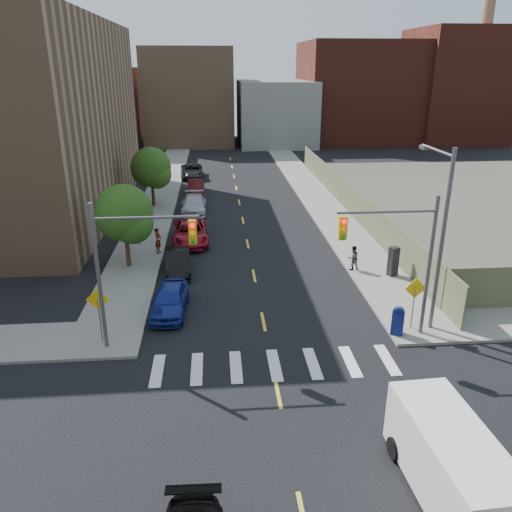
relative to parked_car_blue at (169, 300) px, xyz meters
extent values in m
plane|color=black|center=(4.86, -9.44, -0.75)|extent=(160.00, 160.00, 0.00)
cube|color=gray|center=(-2.89, 32.06, -0.68)|extent=(3.50, 73.00, 0.15)
cube|color=gray|center=(12.61, 32.06, -0.68)|extent=(3.50, 73.00, 0.15)
cube|color=#616345|center=(14.46, 18.56, 0.50)|extent=(0.12, 44.00, 2.50)
cube|color=#592319|center=(-17.14, 60.56, 5.25)|extent=(14.00, 18.00, 12.00)
cube|color=#8C6B4C|center=(-1.14, 62.56, 6.75)|extent=(14.00, 16.00, 15.00)
cube|color=gray|center=(12.86, 60.56, 4.25)|extent=(12.00, 16.00, 10.00)
cube|color=#592319|center=(26.86, 62.56, 7.25)|extent=(18.00, 18.00, 16.00)
cube|color=#592319|center=(42.86, 60.56, 8.25)|extent=(14.00, 16.00, 18.00)
cylinder|color=#8C6B4C|center=(46.86, 60.56, 13.25)|extent=(1.80, 1.80, 28.00)
cylinder|color=#59595E|center=(-2.64, -3.44, 2.75)|extent=(0.18, 0.18, 7.00)
cylinder|color=#59595E|center=(-0.39, -3.44, 5.55)|extent=(4.50, 0.12, 0.12)
cube|color=#E5A50C|center=(1.56, -3.44, 4.85)|extent=(0.35, 0.30, 1.05)
cylinder|color=#59595E|center=(12.36, -3.44, 2.75)|extent=(0.18, 0.18, 7.00)
cylinder|color=#59595E|center=(10.11, -3.44, 5.55)|extent=(4.50, 0.12, 0.12)
cube|color=#E5A50C|center=(8.16, -3.44, 4.85)|extent=(0.35, 0.30, 1.05)
cylinder|color=#59595E|center=(13.06, -2.94, 3.75)|extent=(0.20, 0.20, 9.00)
cylinder|color=#59595E|center=(13.06, -1.24, 7.85)|extent=(0.12, 3.50, 0.12)
cube|color=#59595E|center=(13.06, 0.36, 7.75)|extent=(0.25, 0.60, 0.18)
cylinder|color=#59595E|center=(-2.94, -2.94, 0.45)|extent=(0.06, 0.06, 2.40)
cube|color=yellow|center=(-2.94, -2.94, 1.55)|extent=(1.06, 0.04, 1.06)
cylinder|color=#59595E|center=(12.06, -2.94, 0.45)|extent=(0.06, 0.06, 2.40)
cube|color=yellow|center=(12.06, -2.94, 1.55)|extent=(1.06, 0.04, 1.06)
cylinder|color=#59595E|center=(-2.94, 10.56, 0.45)|extent=(0.06, 0.06, 2.40)
cube|color=yellow|center=(-2.94, 10.56, 1.55)|extent=(1.06, 0.04, 1.06)
cylinder|color=#332114|center=(-3.14, 6.56, 0.57)|extent=(0.28, 0.28, 2.64)
sphere|color=#234814|center=(-3.14, 6.56, 2.97)|extent=(3.60, 3.60, 3.60)
sphere|color=#234814|center=(-2.64, 6.26, 2.37)|extent=(2.64, 2.64, 2.64)
sphere|color=#234814|center=(-3.54, 6.96, 2.55)|extent=(2.88, 2.88, 2.88)
cylinder|color=#332114|center=(-3.14, 21.56, 0.57)|extent=(0.28, 0.28, 2.64)
sphere|color=#234814|center=(-3.14, 21.56, 2.97)|extent=(3.60, 3.60, 3.60)
sphere|color=#234814|center=(-2.64, 21.26, 2.37)|extent=(2.64, 2.64, 2.64)
sphere|color=#234814|center=(-3.54, 21.96, 2.55)|extent=(2.88, 2.88, 2.88)
imported|color=navy|center=(0.00, 0.00, 0.00)|extent=(2.02, 4.50, 1.50)
imported|color=black|center=(0.10, 5.58, -0.04)|extent=(1.82, 4.41, 1.42)
imported|color=maroon|center=(0.66, 11.21, 0.01)|extent=(2.84, 5.64, 1.53)
imported|color=#B7B8BF|center=(0.66, 19.41, 0.00)|extent=(2.13, 5.19, 1.50)
imported|color=silver|center=(0.66, 25.60, -0.06)|extent=(2.04, 4.23, 1.39)
imported|color=#3C0C0E|center=(0.66, 25.84, 0.02)|extent=(1.87, 4.76, 1.54)
imported|color=black|center=(-0.06, 34.26, 0.02)|extent=(2.93, 5.74, 1.55)
cube|color=white|center=(9.36, -12.91, 0.51)|extent=(2.27, 5.33, 2.22)
cube|color=black|center=(9.26, -10.90, 0.81)|extent=(1.92, 1.30, 0.91)
cylinder|color=black|center=(8.32, -11.25, -0.40)|extent=(0.32, 0.78, 0.77)
cylinder|color=black|center=(10.23, -11.16, -0.40)|extent=(0.32, 0.78, 0.77)
cube|color=navy|center=(11.16, -3.44, -0.05)|extent=(0.70, 0.63, 1.11)
cylinder|color=navy|center=(11.16, -3.44, 0.53)|extent=(0.63, 0.45, 0.57)
cube|color=black|center=(13.36, 3.59, 0.32)|extent=(0.69, 0.64, 1.85)
imported|color=gray|center=(-1.44, 8.84, 0.28)|extent=(0.58, 0.74, 1.77)
imported|color=gray|center=(11.16, 4.70, 0.19)|extent=(0.87, 0.73, 1.59)
camera|label=1|loc=(2.58, -24.07, 11.60)|focal=35.00mm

